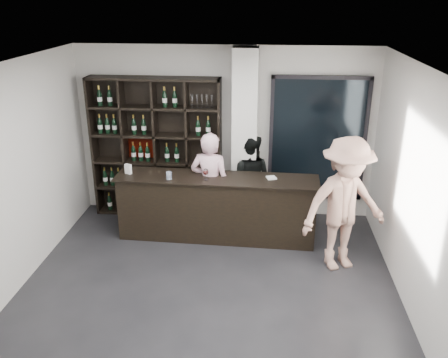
# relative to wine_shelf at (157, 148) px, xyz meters

# --- Properties ---
(floor) EXTENTS (5.00, 5.50, 0.01)m
(floor) POSITION_rel_wine_shelf_xyz_m (1.15, -2.57, -1.20)
(floor) COLOR black
(floor) RESTS_ON ground
(wine_shelf) EXTENTS (2.20, 0.35, 2.40)m
(wine_shelf) POSITION_rel_wine_shelf_xyz_m (0.00, 0.00, 0.00)
(wine_shelf) COLOR black
(wine_shelf) RESTS_ON floor
(structural_column) EXTENTS (0.40, 0.40, 2.90)m
(structural_column) POSITION_rel_wine_shelf_xyz_m (1.50, -0.10, 0.25)
(structural_column) COLOR silver
(structural_column) RESTS_ON floor
(glass_panel) EXTENTS (1.60, 0.08, 2.10)m
(glass_panel) POSITION_rel_wine_shelf_xyz_m (2.70, 0.12, 0.20)
(glass_panel) COLOR black
(glass_panel) RESTS_ON floor
(tasting_counter) EXTENTS (3.13, 0.65, 1.03)m
(tasting_counter) POSITION_rel_wine_shelf_xyz_m (1.11, -0.82, -0.68)
(tasting_counter) COLOR black
(tasting_counter) RESTS_ON floor
(taster_pink) EXTENTS (0.68, 0.50, 1.71)m
(taster_pink) POSITION_rel_wine_shelf_xyz_m (1.00, -0.72, -0.35)
(taster_pink) COLOR beige
(taster_pink) RESTS_ON floor
(taster_black) EXTENTS (0.83, 0.69, 1.53)m
(taster_black) POSITION_rel_wine_shelf_xyz_m (1.59, -0.17, -0.43)
(taster_black) COLOR black
(taster_black) RESTS_ON floor
(customer) EXTENTS (1.42, 1.13, 1.93)m
(customer) POSITION_rel_wine_shelf_xyz_m (2.95, -1.52, -0.24)
(customer) COLOR tan
(customer) RESTS_ON floor
(wine_glass) EXTENTS (0.10, 0.10, 0.20)m
(wine_glass) POSITION_rel_wine_shelf_xyz_m (0.96, -0.93, -0.07)
(wine_glass) COLOR white
(wine_glass) RESTS_ON tasting_counter
(spit_cup) EXTENTS (0.11, 0.11, 0.11)m
(spit_cup) POSITION_rel_wine_shelf_xyz_m (0.40, -0.95, -0.11)
(spit_cup) COLOR silver
(spit_cup) RESTS_ON tasting_counter
(napkin_stack) EXTENTS (0.17, 0.17, 0.02)m
(napkin_stack) POSITION_rel_wine_shelf_xyz_m (1.95, -0.78, -0.16)
(napkin_stack) COLOR white
(napkin_stack) RESTS_ON tasting_counter
(card_stand) EXTENTS (0.11, 0.09, 0.15)m
(card_stand) POSITION_rel_wine_shelf_xyz_m (-0.28, -0.78, -0.09)
(card_stand) COLOR white
(card_stand) RESTS_ON tasting_counter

